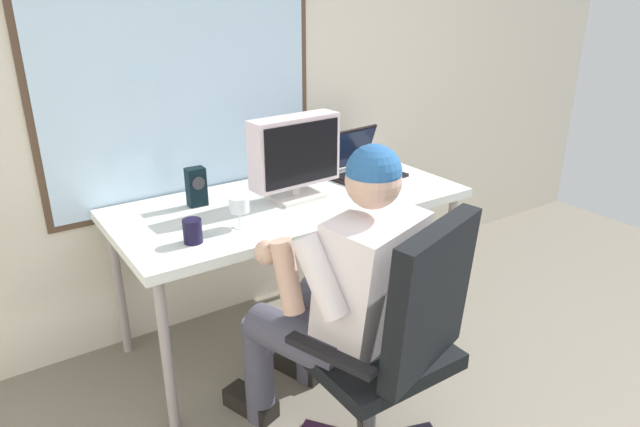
# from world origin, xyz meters

# --- Properties ---
(wall_rear) EXTENTS (5.37, 0.08, 2.68)m
(wall_rear) POSITION_xyz_m (-0.02, 2.62, 1.34)
(wall_rear) COLOR beige
(wall_rear) RESTS_ON ground
(desk) EXTENTS (1.65, 0.76, 0.74)m
(desk) POSITION_xyz_m (-0.16, 2.18, 0.69)
(desk) COLOR gray
(desk) RESTS_ON ground
(office_chair) EXTENTS (0.65, 0.57, 0.99)m
(office_chair) POSITION_xyz_m (-0.29, 1.25, 0.56)
(office_chair) COLOR black
(office_chair) RESTS_ON ground
(person_seated) EXTENTS (0.64, 0.81, 1.21)m
(person_seated) POSITION_xyz_m (-0.36, 1.50, 0.63)
(person_seated) COLOR #40404E
(person_seated) RESTS_ON ground
(crt_monitor) EXTENTS (0.45, 0.20, 0.39)m
(crt_monitor) POSITION_xyz_m (-0.13, 2.18, 0.96)
(crt_monitor) COLOR beige
(crt_monitor) RESTS_ON desk
(laptop) EXTENTS (0.40, 0.37, 0.24)m
(laptop) POSITION_xyz_m (0.33, 2.29, 0.80)
(laptop) COLOR black
(laptop) RESTS_ON desk
(wine_glass) EXTENTS (0.08, 0.08, 0.13)m
(wine_glass) POSITION_xyz_m (-0.51, 2.02, 0.83)
(wine_glass) COLOR silver
(wine_glass) RESTS_ON desk
(desk_speaker) EXTENTS (0.09, 0.07, 0.18)m
(desk_speaker) POSITION_xyz_m (-0.56, 2.35, 0.83)
(desk_speaker) COLOR black
(desk_speaker) RESTS_ON desk
(coffee_mug) EXTENTS (0.07, 0.07, 0.10)m
(coffee_mug) POSITION_xyz_m (-0.73, 1.98, 0.79)
(coffee_mug) COLOR black
(coffee_mug) RESTS_ON desk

